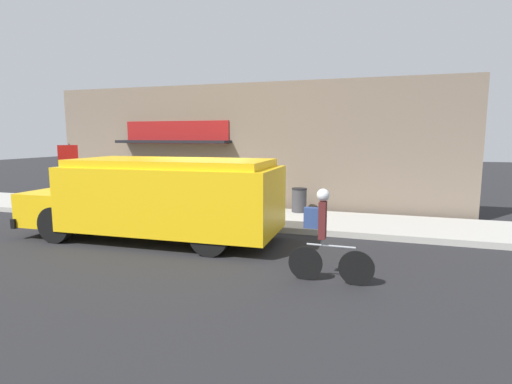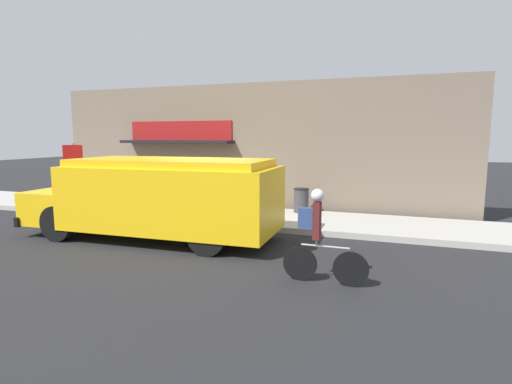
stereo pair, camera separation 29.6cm
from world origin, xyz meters
name	(u,v)px [view 2 (the right image)]	position (x,y,z in m)	size (l,w,h in m)	color
ground_plane	(207,227)	(0.00, 0.00, 0.00)	(70.00, 70.00, 0.00)	#232326
sidewalk	(226,215)	(0.00, 1.35, 0.08)	(28.00, 2.70, 0.16)	#ADAAA3
storefront	(242,147)	(-0.09, 3.02, 2.17)	(14.83, 0.86, 4.32)	#756656
school_bus	(159,196)	(-0.51, -1.55, 1.07)	(6.51, 2.72, 2.00)	yellow
cyclist	(318,236)	(3.77, -3.22, 0.83)	(1.49, 0.22, 1.66)	black
stop_sign_post	(74,165)	(-5.04, 0.44, 1.60)	(0.45, 0.45, 2.15)	slate
trash_bin	(301,200)	(2.19, 2.27, 0.54)	(0.47, 0.47, 0.76)	#38383D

